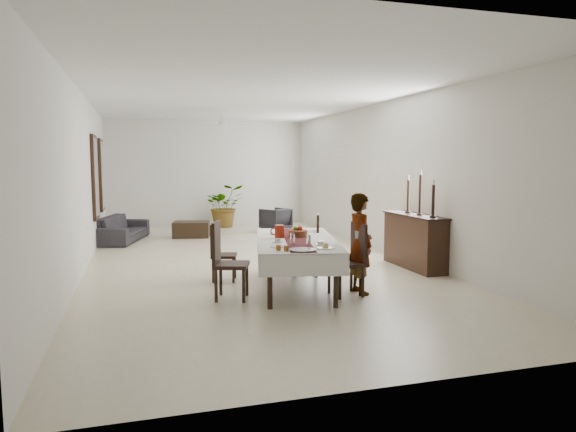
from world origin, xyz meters
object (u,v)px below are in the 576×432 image
(dining_table_top, at_px, (296,241))
(sofa, at_px, (122,229))
(red_pitcher, at_px, (279,231))
(woman, at_px, (360,244))
(sideboard_body, at_px, (414,242))

(dining_table_top, relative_size, sofa, 1.13)
(dining_table_top, height_order, red_pitcher, red_pitcher)
(woman, bearing_deg, dining_table_top, 54.62)
(dining_table_top, xyz_separation_m, sofa, (-2.73, 5.69, -0.42))
(woman, bearing_deg, red_pitcher, 52.95)
(sideboard_body, bearing_deg, woman, -140.49)
(dining_table_top, bearing_deg, sofa, 128.13)
(dining_table_top, relative_size, sideboard_body, 1.51)
(red_pitcher, xyz_separation_m, sideboard_body, (2.74, 0.63, -0.38))
(red_pitcher, bearing_deg, sofa, 114.61)
(red_pitcher, bearing_deg, woman, -37.77)
(dining_table_top, relative_size, red_pitcher, 12.00)
(red_pitcher, distance_m, sideboard_body, 2.83)
(dining_table_top, relative_size, woman, 1.61)
(dining_table_top, height_order, sofa, dining_table_top)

